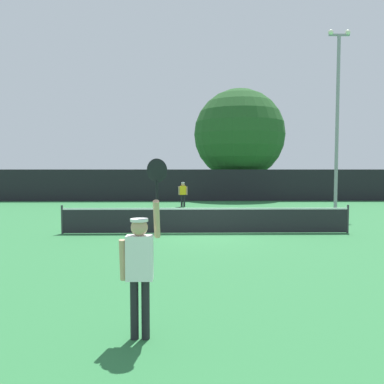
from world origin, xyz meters
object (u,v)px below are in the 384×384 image
at_px(player_serving, 140,259).
at_px(large_tree, 239,135).
at_px(tennis_ball, 151,227).
at_px(light_pole, 337,112).
at_px(parked_car_near, 300,186).
at_px(player_receiving, 183,192).

xyz_separation_m(player_serving, large_tree, (5.08, 26.79, 4.05)).
height_order(tennis_ball, light_pole, light_pole).
height_order(player_serving, parked_car_near, player_serving).
distance_m(tennis_ball, light_pole, 12.04).
height_order(player_serving, large_tree, large_tree).
bearing_deg(large_tree, player_receiving, -121.68).
height_order(player_serving, light_pole, light_pole).
bearing_deg(tennis_ball, player_serving, -85.75).
bearing_deg(parked_car_near, player_serving, -114.23).
bearing_deg(player_serving, parked_car_near, 69.86).
height_order(player_receiving, large_tree, large_tree).
distance_m(player_receiving, large_tree, 9.72).
xyz_separation_m(large_tree, parked_car_near, (6.39, 4.47, -4.43)).
xyz_separation_m(player_serving, tennis_ball, (-0.78, 10.54, -1.12)).
bearing_deg(player_receiving, parked_car_near, -132.67).
distance_m(player_receiving, parked_car_near, 16.19).
relative_size(player_serving, parked_car_near, 0.60).
bearing_deg(parked_car_near, large_tree, -149.09).
distance_m(player_serving, parked_car_near, 33.30).
bearing_deg(light_pole, player_receiving, 154.84).
bearing_deg(parked_car_near, light_pole, -103.77).
relative_size(tennis_ball, light_pole, 0.01).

